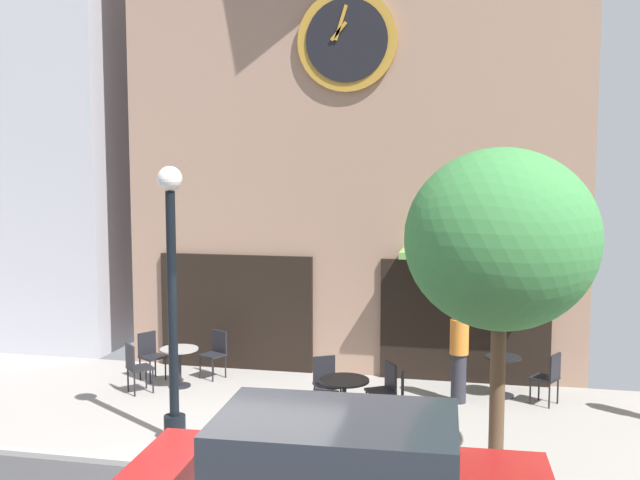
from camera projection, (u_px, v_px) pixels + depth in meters
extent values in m
cube|color=gray|center=(287.00, 415.00, 11.93)|extent=(26.21, 4.96, 0.05)
cube|color=#A8A5A0|center=(240.00, 472.00, 9.53)|extent=(26.21, 0.12, 0.08)
cube|color=#9E7A66|center=(359.00, 135.00, 15.20)|extent=(8.97, 2.96, 9.43)
cylinder|color=#B7842D|center=(347.00, 41.00, 13.54)|extent=(1.89, 0.10, 1.89)
cylinder|color=black|center=(347.00, 40.00, 13.48)|extent=(1.55, 0.04, 1.55)
cube|color=#B7842D|center=(339.00, 31.00, 13.45)|extent=(0.32, 0.03, 0.36)
cube|color=#B7842D|center=(341.00, 23.00, 13.43)|extent=(0.26, 0.03, 0.65)
cube|color=black|center=(236.00, 312.00, 14.54)|extent=(3.14, 0.10, 2.30)
cube|color=black|center=(464.00, 322.00, 13.61)|extent=(3.14, 0.10, 2.30)
cube|color=#72A84C|center=(480.00, 255.00, 13.12)|extent=(2.87, 0.90, 0.12)
cube|color=#B2B2BC|center=(35.00, 29.00, 17.39)|extent=(5.41, 4.57, 14.65)
cylinder|color=black|center=(175.00, 427.00, 10.79)|extent=(0.32, 0.32, 0.36)
cylinder|color=black|center=(173.00, 317.00, 10.63)|extent=(0.14, 0.14, 3.69)
sphere|color=white|center=(170.00, 179.00, 10.43)|extent=(0.36, 0.36, 0.36)
cylinder|color=brown|center=(497.00, 389.00, 9.60)|extent=(0.20, 0.20, 2.22)
ellipsoid|color=#3D8442|center=(501.00, 239.00, 9.40)|extent=(2.51, 2.26, 2.38)
cylinder|color=black|center=(179.00, 368.00, 13.37)|extent=(0.07, 0.07, 0.70)
cylinder|color=black|center=(180.00, 386.00, 13.41)|extent=(0.40, 0.40, 0.03)
cylinder|color=gray|center=(179.00, 349.00, 13.34)|extent=(0.71, 0.71, 0.03)
cylinder|color=black|center=(344.00, 404.00, 11.23)|extent=(0.07, 0.07, 0.76)
cylinder|color=black|center=(344.00, 427.00, 11.27)|extent=(0.40, 0.40, 0.03)
cylinder|color=black|center=(344.00, 380.00, 11.20)|extent=(0.78, 0.78, 0.03)
cylinder|color=black|center=(503.00, 377.00, 12.79)|extent=(0.07, 0.07, 0.71)
cylinder|color=black|center=(502.00, 396.00, 12.83)|extent=(0.40, 0.40, 0.03)
cylinder|color=black|center=(503.00, 357.00, 12.76)|extent=(0.63, 0.63, 0.03)
cube|color=black|center=(331.00, 416.00, 10.48)|extent=(0.46, 0.46, 0.04)
cube|color=black|center=(326.00, 405.00, 10.29)|extent=(0.38, 0.10, 0.45)
cylinder|color=black|center=(345.00, 429.00, 10.60)|extent=(0.03, 0.03, 0.45)
cylinder|color=black|center=(324.00, 426.00, 10.72)|extent=(0.03, 0.03, 0.45)
cylinder|color=black|center=(338.00, 437.00, 10.29)|extent=(0.03, 0.03, 0.45)
cylinder|color=black|center=(315.00, 434.00, 10.41)|extent=(0.03, 0.03, 0.45)
cube|color=black|center=(391.00, 403.00, 11.09)|extent=(0.43, 0.43, 0.04)
cube|color=black|center=(403.00, 389.00, 11.04)|extent=(0.07, 0.38, 0.45)
cylinder|color=black|center=(380.00, 413.00, 11.30)|extent=(0.03, 0.03, 0.45)
cylinder|color=black|center=(379.00, 420.00, 10.97)|extent=(0.03, 0.03, 0.45)
cylinder|color=black|center=(402.00, 414.00, 11.26)|extent=(0.03, 0.03, 0.45)
cylinder|color=black|center=(401.00, 421.00, 10.92)|extent=(0.03, 0.03, 0.45)
cube|color=black|center=(328.00, 385.00, 11.97)|extent=(0.55, 0.55, 0.04)
cube|color=black|center=(324.00, 369.00, 12.12)|extent=(0.35, 0.23, 0.45)
cylinder|color=black|center=(321.00, 403.00, 11.78)|extent=(0.03, 0.03, 0.45)
cylinder|color=black|center=(341.00, 401.00, 11.88)|extent=(0.03, 0.03, 0.45)
cylinder|color=black|center=(315.00, 397.00, 12.10)|extent=(0.03, 0.03, 0.45)
cylinder|color=black|center=(334.00, 395.00, 12.20)|extent=(0.03, 0.03, 0.45)
cube|color=black|center=(213.00, 355.00, 13.90)|extent=(0.53, 0.53, 0.04)
cube|color=black|center=(219.00, 342.00, 14.02)|extent=(0.36, 0.20, 0.45)
cylinder|color=black|center=(200.00, 367.00, 13.90)|extent=(0.03, 0.03, 0.45)
cylinder|color=black|center=(213.00, 370.00, 13.69)|extent=(0.03, 0.03, 0.45)
cylinder|color=black|center=(213.00, 363.00, 14.16)|extent=(0.03, 0.03, 0.45)
cylinder|color=black|center=(225.00, 366.00, 13.96)|extent=(0.03, 0.03, 0.45)
cube|color=black|center=(380.00, 391.00, 11.65)|extent=(0.55, 0.55, 0.04)
cube|color=black|center=(391.00, 377.00, 11.69)|extent=(0.24, 0.34, 0.45)
cylinder|color=black|center=(366.00, 403.00, 11.77)|extent=(0.03, 0.03, 0.45)
cylinder|color=black|center=(375.00, 409.00, 11.45)|extent=(0.03, 0.03, 0.45)
cylinder|color=black|center=(385.00, 401.00, 11.89)|extent=(0.03, 0.03, 0.45)
cylinder|color=black|center=(394.00, 407.00, 11.57)|extent=(0.03, 0.03, 0.45)
cube|color=black|center=(140.00, 368.00, 13.01)|extent=(0.57, 0.57, 0.04)
cube|color=black|center=(130.00, 357.00, 12.89)|extent=(0.30, 0.29, 0.45)
cylinder|color=black|center=(153.00, 381.00, 12.99)|extent=(0.03, 0.03, 0.45)
cylinder|color=black|center=(146.00, 376.00, 13.27)|extent=(0.03, 0.03, 0.45)
cylinder|color=black|center=(135.00, 384.00, 12.80)|extent=(0.03, 0.03, 0.45)
cylinder|color=black|center=(128.00, 379.00, 13.08)|extent=(0.03, 0.03, 0.45)
cube|color=black|center=(544.00, 378.00, 12.37)|extent=(0.54, 0.54, 0.04)
cube|color=black|center=(555.00, 367.00, 12.23)|extent=(0.22, 0.35, 0.45)
cylinder|color=black|center=(539.00, 387.00, 12.63)|extent=(0.03, 0.03, 0.45)
cylinder|color=black|center=(530.00, 391.00, 12.38)|extent=(0.03, 0.03, 0.45)
cylinder|color=black|center=(558.00, 391.00, 12.41)|extent=(0.03, 0.03, 0.45)
cylinder|color=black|center=(549.00, 395.00, 12.16)|extent=(0.03, 0.03, 0.45)
cube|color=black|center=(153.00, 357.00, 13.77)|extent=(0.55, 0.55, 0.04)
cube|color=black|center=(147.00, 344.00, 13.87)|extent=(0.23, 0.35, 0.45)
cylinder|color=black|center=(150.00, 372.00, 13.56)|extent=(0.03, 0.03, 0.45)
cylinder|color=black|center=(165.00, 368.00, 13.80)|extent=(0.03, 0.03, 0.45)
cylinder|color=black|center=(140.00, 369.00, 13.79)|extent=(0.03, 0.03, 0.45)
cylinder|color=black|center=(155.00, 365.00, 14.03)|extent=(0.03, 0.03, 0.45)
cylinder|color=#2D2D38|center=(459.00, 378.00, 12.46)|extent=(0.36, 0.36, 0.85)
cylinder|color=orange|center=(459.00, 337.00, 12.39)|extent=(0.45, 0.45, 0.60)
sphere|color=tan|center=(460.00, 313.00, 12.35)|extent=(0.22, 0.22, 0.22)
cube|color=#262B33|center=(336.00, 445.00, 7.28)|extent=(2.47, 1.67, 0.60)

